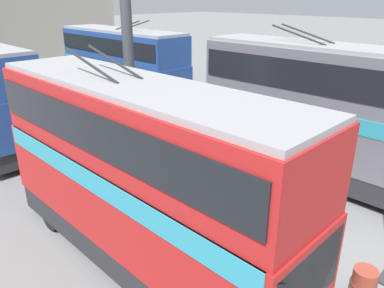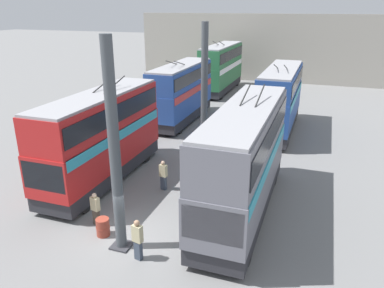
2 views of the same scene
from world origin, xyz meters
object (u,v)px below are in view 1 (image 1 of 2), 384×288
at_px(person_by_left_row, 290,173).
at_px(bus_right_near, 138,168).
at_px(bus_left_near, 326,106).
at_px(person_aisle_midway, 228,187).
at_px(oil_drum, 364,284).
at_px(person_by_right_row, 326,271).
at_px(bus_left_far, 122,66).

bearing_deg(person_by_left_row, bus_right_near, -130.05).
relative_size(bus_left_near, person_aisle_midway, 6.14).
bearing_deg(person_by_left_row, oil_drum, -70.37).
bearing_deg(person_aisle_midway, person_by_left_row, -99.45).
bearing_deg(person_by_right_row, oil_drum, 65.41).
height_order(person_by_left_row, person_by_right_row, person_by_left_row).
xyz_separation_m(bus_left_far, person_aisle_midway, (-12.51, 4.62, -2.01)).
bearing_deg(person_by_left_row, person_by_right_row, -81.58).
height_order(bus_right_near, person_aisle_midway, bus_right_near).
relative_size(bus_left_near, bus_left_far, 1.06).
distance_m(bus_left_far, person_aisle_midway, 13.49).
bearing_deg(bus_left_far, oil_drum, 162.91).
bearing_deg(person_by_left_row, person_aisle_midway, -141.69).
xyz_separation_m(bus_right_near, person_aisle_midway, (0.01, -3.76, -2.02)).
distance_m(bus_left_near, bus_left_far, 13.47).
bearing_deg(bus_right_near, bus_left_near, -96.48).
bearing_deg(oil_drum, bus_right_near, 31.14).
xyz_separation_m(person_aisle_midway, oil_drum, (-4.99, 0.76, -0.49)).
relative_size(bus_right_near, oil_drum, 11.92).
bearing_deg(bus_right_near, person_aisle_midway, -89.81).
height_order(person_by_right_row, oil_drum, person_by_right_row).
height_order(bus_left_near, person_by_right_row, bus_left_near).
height_order(bus_left_far, person_by_right_row, bus_left_far).
height_order(person_aisle_midway, person_by_right_row, person_aisle_midway).
bearing_deg(bus_left_far, person_by_left_row, 170.91).
bearing_deg(bus_left_far, person_by_right_row, 159.90).
height_order(bus_left_far, oil_drum, bus_left_far).
bearing_deg(bus_left_near, bus_right_near, 83.52).
relative_size(person_by_left_row, oil_drum, 2.06).
distance_m(bus_left_near, oil_drum, 7.21).
distance_m(bus_left_far, person_by_left_row, 13.71).
bearing_deg(person_by_left_row, bus_left_far, 138.79).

